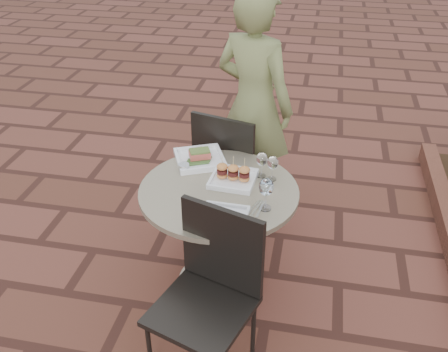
% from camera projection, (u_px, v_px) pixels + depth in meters
% --- Properties ---
extents(ground, '(60.00, 60.00, 0.00)m').
position_uv_depth(ground, '(211.00, 267.00, 3.32)').
color(ground, '#582C23').
rests_on(ground, ground).
extents(cafe_table, '(0.90, 0.90, 0.73)m').
position_uv_depth(cafe_table, '(219.00, 224.00, 2.93)').
color(cafe_table, gray).
rests_on(cafe_table, ground).
extents(chair_far, '(0.54, 0.54, 0.93)m').
position_uv_depth(chair_far, '(229.00, 163.00, 3.40)').
color(chair_far, black).
rests_on(chair_far, ground).
extents(chair_near, '(0.56, 0.56, 0.93)m').
position_uv_depth(chair_near, '(212.00, 284.00, 2.42)').
color(chair_near, black).
rests_on(chair_near, ground).
extents(diner, '(0.72, 0.61, 1.66)m').
position_uv_depth(diner, '(254.00, 105.00, 3.52)').
color(diner, olive).
rests_on(diner, ground).
extents(plate_salmon, '(0.38, 0.38, 0.08)m').
position_uv_depth(plate_salmon, '(200.00, 158.00, 3.04)').
color(plate_salmon, white).
rests_on(plate_salmon, cafe_table).
extents(plate_sliders, '(0.27, 0.27, 0.16)m').
position_uv_depth(plate_sliders, '(233.00, 176.00, 2.85)').
color(plate_sliders, white).
rests_on(plate_sliders, cafe_table).
extents(plate_tuna, '(0.24, 0.24, 0.03)m').
position_uv_depth(plate_tuna, '(223.00, 218.00, 2.54)').
color(plate_tuna, white).
rests_on(plate_tuna, cafe_table).
extents(wine_glass_right, '(0.08, 0.08, 0.19)m').
position_uv_depth(wine_glass_right, '(266.00, 188.00, 2.57)').
color(wine_glass_right, white).
rests_on(wine_glass_right, cafe_table).
extents(wine_glass_mid, '(0.07, 0.07, 0.15)m').
position_uv_depth(wine_glass_mid, '(262.00, 160.00, 2.86)').
color(wine_glass_mid, white).
rests_on(wine_glass_mid, cafe_table).
extents(wine_glass_far, '(0.06, 0.06, 0.15)m').
position_uv_depth(wine_glass_far, '(273.00, 163.00, 2.83)').
color(wine_glass_far, white).
rests_on(wine_glass_far, cafe_table).
extents(steel_ramekin, '(0.08, 0.08, 0.05)m').
position_uv_depth(steel_ramekin, '(184.00, 168.00, 2.94)').
color(steel_ramekin, silver).
rests_on(steel_ramekin, cafe_table).
extents(cutlery_set, '(0.11, 0.19, 0.00)m').
position_uv_depth(cutlery_set, '(256.00, 209.00, 2.63)').
color(cutlery_set, silver).
rests_on(cutlery_set, cafe_table).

